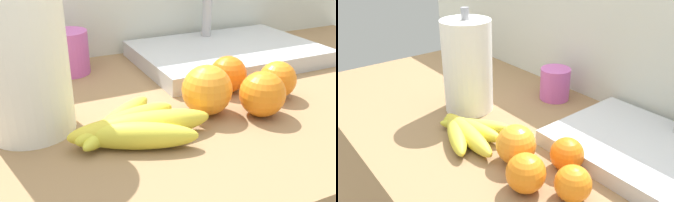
{
  "view_description": "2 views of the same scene",
  "coord_description": "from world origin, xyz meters",
  "views": [
    {
      "loc": [
        -0.25,
        -0.55,
        1.22
      ],
      "look_at": [
        -0.02,
        -0.07,
        0.98
      ],
      "focal_mm": 40.32,
      "sensor_mm": 36.0,
      "label": 1
    },
    {
      "loc": [
        0.5,
        -0.46,
        1.37
      ],
      "look_at": [
        -0.03,
        -0.02,
        1.04
      ],
      "focal_mm": 36.94,
      "sensor_mm": 36.0,
      "label": 2
    }
  ],
  "objects": [
    {
      "name": "wall_back",
      "position": [
        0.0,
        0.34,
        0.65
      ],
      "size": [
        1.87,
        0.06,
        1.3
      ],
      "primitive_type": "cube",
      "color": "silver",
      "rests_on": "ground"
    },
    {
      "name": "banana_bunch",
      "position": [
        -0.09,
        -0.09,
        0.96
      ],
      "size": [
        0.22,
        0.18,
        0.04
      ],
      "color": "gold",
      "rests_on": "counter"
    },
    {
      "name": "orange_center",
      "position": [
        0.13,
        -0.0,
        0.97
      ],
      "size": [
        0.07,
        0.07,
        0.07
      ],
      "primitive_type": "sphere",
      "color": "orange",
      "rests_on": "counter"
    },
    {
      "name": "orange_back_left",
      "position": [
        0.13,
        -0.11,
        0.98
      ],
      "size": [
        0.08,
        0.08,
        0.08
      ],
      "primitive_type": "sphere",
      "color": "orange",
      "rests_on": "counter"
    },
    {
      "name": "orange_front",
      "position": [
        0.05,
        -0.06,
        0.98
      ],
      "size": [
        0.08,
        0.08,
        0.08
      ],
      "primitive_type": "sphere",
      "color": "orange",
      "rests_on": "counter"
    },
    {
      "name": "orange_back_right",
      "position": [
        0.2,
        -0.06,
        0.97
      ],
      "size": [
        0.07,
        0.07,
        0.07
      ],
      "primitive_type": "sphere",
      "color": "orange",
      "rests_on": "counter"
    },
    {
      "name": "paper_towel_roll",
      "position": [
        -0.22,
        0.0,
        1.06
      ],
      "size": [
        0.13,
        0.13,
        0.27
      ],
      "color": "white",
      "rests_on": "counter"
    },
    {
      "name": "sink_basin",
      "position": [
        0.23,
        0.16,
        0.96
      ],
      "size": [
        0.41,
        0.28,
        0.23
      ],
      "color": "#B7BABF",
      "rests_on": "counter"
    },
    {
      "name": "mug",
      "position": [
        -0.12,
        0.23,
        0.99
      ],
      "size": [
        0.08,
        0.08,
        0.09
      ],
      "primitive_type": "cylinder",
      "color": "#BF56AA",
      "rests_on": "counter"
    }
  ]
}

